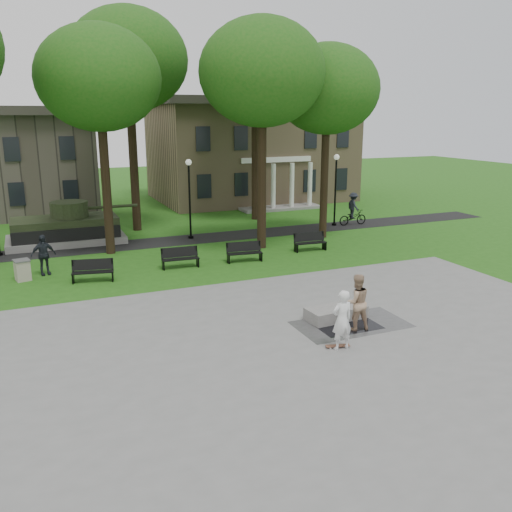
{
  "coord_description": "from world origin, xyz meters",
  "views": [
    {
      "loc": [
        -8.34,
        -18.59,
        7.25
      ],
      "look_at": [
        0.38,
        1.95,
        1.4
      ],
      "focal_mm": 38.0,
      "sensor_mm": 36.0,
      "label": 1
    }
  ],
  "objects_px": {
    "skateboarder": "(342,320)",
    "park_bench_0": "(92,270)",
    "trash_bin": "(22,270)",
    "concrete_block": "(336,313)",
    "cyclist": "(353,212)",
    "friend_watching": "(356,302)"
  },
  "relations": [
    {
      "from": "skateboarder",
      "to": "park_bench_0",
      "type": "xyz_separation_m",
      "value": [
        -6.38,
        10.59,
        -0.48
      ]
    },
    {
      "from": "cyclist",
      "to": "trash_bin",
      "type": "relative_size",
      "value": 2.29
    },
    {
      "from": "skateboarder",
      "to": "park_bench_0",
      "type": "distance_m",
      "value": 12.37
    },
    {
      "from": "friend_watching",
      "to": "skateboarder",
      "type": "bearing_deg",
      "value": 50.88
    },
    {
      "from": "concrete_block",
      "to": "skateboarder",
      "type": "xyz_separation_m",
      "value": [
        -1.22,
        -2.33,
        0.75
      ]
    },
    {
      "from": "skateboarder",
      "to": "park_bench_0",
      "type": "relative_size",
      "value": 1.06
    },
    {
      "from": "concrete_block",
      "to": "cyclist",
      "type": "bearing_deg",
      "value": 55.27
    },
    {
      "from": "friend_watching",
      "to": "trash_bin",
      "type": "bearing_deg",
      "value": -37.11
    },
    {
      "from": "trash_bin",
      "to": "skateboarder",
      "type": "bearing_deg",
      "value": -52.32
    },
    {
      "from": "skateboarder",
      "to": "cyclist",
      "type": "xyz_separation_m",
      "value": [
        11.36,
        16.96,
        -0.1
      ]
    },
    {
      "from": "skateboarder",
      "to": "cyclist",
      "type": "height_order",
      "value": "cyclist"
    },
    {
      "from": "skateboarder",
      "to": "trash_bin",
      "type": "xyz_separation_m",
      "value": [
        -9.25,
        11.98,
        -0.51
      ]
    },
    {
      "from": "friend_watching",
      "to": "trash_bin",
      "type": "height_order",
      "value": "friend_watching"
    },
    {
      "from": "concrete_block",
      "to": "friend_watching",
      "type": "distance_m",
      "value": 1.36
    },
    {
      "from": "concrete_block",
      "to": "trash_bin",
      "type": "relative_size",
      "value": 2.29
    },
    {
      "from": "park_bench_0",
      "to": "cyclist",
      "type": "bearing_deg",
      "value": 31.01
    },
    {
      "from": "skateboarder",
      "to": "friend_watching",
      "type": "height_order",
      "value": "friend_watching"
    },
    {
      "from": "concrete_block",
      "to": "cyclist",
      "type": "height_order",
      "value": "cyclist"
    },
    {
      "from": "trash_bin",
      "to": "park_bench_0",
      "type": "bearing_deg",
      "value": -25.77
    },
    {
      "from": "concrete_block",
      "to": "trash_bin",
      "type": "height_order",
      "value": "trash_bin"
    },
    {
      "from": "trash_bin",
      "to": "cyclist",
      "type": "bearing_deg",
      "value": 13.58
    },
    {
      "from": "concrete_block",
      "to": "skateboarder",
      "type": "distance_m",
      "value": 2.74
    }
  ]
}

